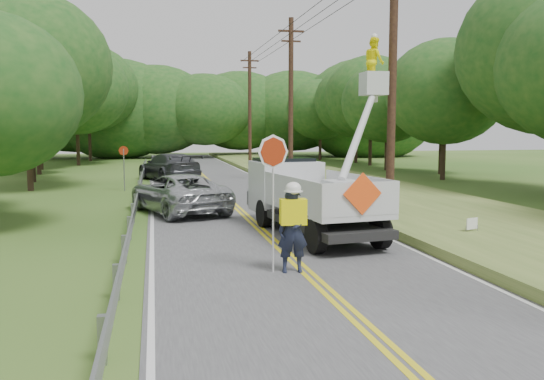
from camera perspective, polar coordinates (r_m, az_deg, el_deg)
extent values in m
plane|color=#2C5919|center=(10.85, 6.71, -11.28)|extent=(140.00, 140.00, 0.00)
cube|color=#444546|center=(24.25, -3.92, -1.51)|extent=(7.20, 96.00, 0.02)
cube|color=yellow|center=(24.24, -4.16, -1.48)|extent=(0.12, 96.00, 0.00)
cube|color=yellow|center=(24.26, -3.69, -1.47)|extent=(0.12, 96.00, 0.00)
cube|color=silver|center=(24.02, -12.10, -1.67)|extent=(0.12, 96.00, 0.00)
cube|color=silver|center=(24.96, 3.95, -1.26)|extent=(0.12, 96.00, 0.00)
cube|color=gray|center=(8.36, -16.90, -14.40)|extent=(0.12, 0.14, 0.70)
cube|color=gray|center=(11.21, -15.59, -9.04)|extent=(0.12, 0.14, 0.70)
cube|color=gray|center=(14.12, -14.83, -5.88)|extent=(0.12, 0.14, 0.70)
cube|color=gray|center=(17.06, -14.34, -3.79)|extent=(0.12, 0.14, 0.70)
cube|color=gray|center=(20.03, -14.00, -2.33)|extent=(0.12, 0.14, 0.70)
cube|color=gray|center=(23.00, -13.74, -1.24)|extent=(0.12, 0.14, 0.70)
cube|color=gray|center=(25.97, -13.55, -0.40)|extent=(0.12, 0.14, 0.70)
cube|color=gray|center=(28.96, -13.39, 0.27)|extent=(0.12, 0.14, 0.70)
cube|color=gray|center=(31.94, -13.26, 0.81)|extent=(0.12, 0.14, 0.70)
cube|color=gray|center=(34.93, -13.16, 1.26)|extent=(0.12, 0.14, 0.70)
cube|color=gray|center=(37.92, -13.07, 1.64)|extent=(0.12, 0.14, 0.70)
cube|color=gray|center=(40.91, -12.99, 1.96)|extent=(0.12, 0.14, 0.70)
cube|color=gray|center=(43.90, -12.93, 2.24)|extent=(0.12, 0.14, 0.70)
cube|color=gray|center=(46.90, -12.87, 2.48)|extent=(0.12, 0.14, 0.70)
cube|color=gray|center=(24.95, -13.39, -0.08)|extent=(0.05, 48.00, 0.34)
cylinder|color=black|center=(20.64, 12.16, 10.91)|extent=(0.30, 0.30, 10.00)
cylinder|color=black|center=(34.86, 1.93, 9.06)|extent=(0.30, 0.30, 10.00)
cube|color=black|center=(35.32, 1.96, 15.88)|extent=(1.60, 0.12, 0.12)
cube|color=black|center=(35.22, 1.96, 14.92)|extent=(1.20, 0.10, 0.10)
cylinder|color=black|center=(49.54, -2.28, 8.20)|extent=(0.30, 0.30, 10.00)
cube|color=black|center=(49.86, -2.30, 13.03)|extent=(1.60, 0.12, 0.12)
cube|color=black|center=(49.80, -2.29, 12.35)|extent=(1.20, 0.10, 0.10)
cylinder|color=black|center=(28.95, 3.79, 17.83)|extent=(0.03, 43.00, 0.03)
cylinder|color=black|center=(29.14, 5.19, 17.74)|extent=(0.03, 43.00, 0.03)
cylinder|color=black|center=(29.35, 6.56, 17.64)|extent=(0.03, 43.00, 0.03)
cube|color=#4E692C|center=(26.18, 11.66, -0.75)|extent=(7.00, 96.00, 0.30)
cylinder|color=#332319|center=(32.36, -23.50, 3.29)|extent=(0.32, 0.32, 3.81)
ellipsoid|color=#174919|center=(32.50, -23.85, 11.50)|extent=(8.88, 8.88, 7.81)
cylinder|color=#332319|center=(37.75, -23.20, 2.84)|extent=(0.32, 0.32, 2.76)
ellipsoid|color=#174919|center=(37.73, -23.42, 7.96)|extent=(6.44, 6.44, 5.67)
cylinder|color=#332319|center=(43.95, -22.67, 2.89)|extent=(0.32, 0.32, 2.18)
ellipsoid|color=#174919|center=(43.90, -22.82, 6.37)|extent=(5.09, 5.09, 4.48)
cylinder|color=#332319|center=(49.22, -22.50, 3.78)|extent=(0.32, 0.32, 3.18)
ellipsoid|color=#174919|center=(49.25, -22.68, 8.30)|extent=(7.41, 7.41, 6.52)
cylinder|color=#332319|center=(53.81, -19.17, 4.50)|extent=(0.32, 0.32, 3.99)
ellipsoid|color=#174919|center=(53.92, -19.35, 9.68)|extent=(9.30, 9.30, 8.19)
cylinder|color=#332319|center=(60.87, -18.07, 4.85)|extent=(0.32, 0.32, 4.32)
ellipsoid|color=#174919|center=(61.01, -18.24, 9.81)|extent=(10.08, 10.08, 8.87)
cylinder|color=#332319|center=(37.79, 17.05, 3.47)|extent=(0.32, 0.32, 3.27)
ellipsoid|color=#174919|center=(37.83, 17.24, 9.53)|extent=(7.64, 7.64, 6.72)
cylinder|color=#332319|center=(42.64, 16.83, 3.73)|extent=(0.32, 0.32, 3.25)
ellipsoid|color=#174919|center=(42.67, 17.00, 9.06)|extent=(7.57, 7.57, 6.67)
cylinder|color=#332319|center=(45.76, 11.60, 3.96)|extent=(0.32, 0.32, 3.14)
ellipsoid|color=#174919|center=(45.78, 11.70, 8.77)|extent=(7.34, 7.34, 6.46)
cylinder|color=#332319|center=(51.42, 9.98, 4.46)|extent=(0.32, 0.32, 3.58)
ellipsoid|color=#174919|center=(51.48, 10.07, 9.34)|extent=(8.36, 8.36, 7.35)
cylinder|color=#332319|center=(55.52, 8.55, 4.58)|extent=(0.32, 0.32, 3.52)
ellipsoid|color=#174919|center=(55.57, 8.63, 9.01)|extent=(8.21, 8.21, 7.23)
cylinder|color=#332319|center=(60.33, 4.93, 4.56)|extent=(0.32, 0.32, 3.12)
ellipsoid|color=#174919|center=(60.34, 4.96, 8.18)|extent=(7.28, 7.28, 6.41)
ellipsoid|color=#174919|center=(69.15, -23.59, 7.54)|extent=(13.49, 10.12, 10.12)
ellipsoid|color=#174919|center=(67.69, -19.60, 7.73)|extent=(12.88, 9.66, 9.66)
ellipsoid|color=#174919|center=(66.37, -15.54, 7.90)|extent=(15.24, 11.43, 11.43)
ellipsoid|color=#174919|center=(65.99, -11.76, 8.01)|extent=(13.56, 10.17, 10.17)
ellipsoid|color=#174919|center=(64.50, -6.86, 8.14)|extent=(10.82, 8.12, 8.12)
ellipsoid|color=#174919|center=(68.43, -3.24, 8.06)|extent=(12.70, 9.53, 9.53)
ellipsoid|color=#174919|center=(68.91, 2.23, 8.05)|extent=(13.02, 9.77, 9.77)
ellipsoid|color=#174919|center=(69.12, 5.60, 8.02)|extent=(11.83, 8.87, 8.87)
ellipsoid|color=#174919|center=(68.80, 9.88, 7.97)|extent=(16.82, 12.62, 12.62)
imported|color=#191E33|center=(12.68, 2.16, -4.16)|extent=(0.73, 0.51, 1.91)
cube|color=#D9D305|center=(12.61, 2.17, -2.22)|extent=(0.61, 0.40, 0.58)
ellipsoid|color=white|center=(12.54, 2.18, 0.18)|extent=(0.36, 0.36, 0.29)
cylinder|color=#B7B7B7|center=(12.60, 0.11, -2.46)|extent=(0.04, 0.04, 2.67)
cylinder|color=maroon|center=(12.47, 0.11, 3.92)|extent=(0.74, 0.26, 0.76)
cylinder|color=black|center=(14.66, 4.51, -4.74)|extent=(0.40, 0.94, 0.91)
cylinder|color=black|center=(15.52, 10.97, -4.22)|extent=(0.40, 0.94, 0.91)
cylinder|color=black|center=(16.39, 1.82, -3.56)|extent=(0.40, 0.94, 0.91)
cylinder|color=black|center=(17.16, 7.76, -3.17)|extent=(0.40, 0.94, 0.91)
cylinder|color=black|center=(18.60, -0.83, -2.39)|extent=(0.40, 0.94, 0.91)
cylinder|color=black|center=(19.28, 4.54, -2.10)|extent=(0.40, 0.94, 0.91)
cube|color=black|center=(17.00, 4.46, -3.00)|extent=(2.77, 6.29, 0.24)
cube|color=#BABCBF|center=(16.33, 5.42, -1.70)|extent=(2.73, 4.62, 0.21)
cube|color=#BABCBF|center=(15.86, 1.91, -0.18)|extent=(0.62, 4.35, 0.86)
cube|color=#BABCBF|center=(16.75, 8.78, 0.10)|extent=(0.62, 4.35, 0.86)
cube|color=#BABCBF|center=(14.35, 9.07, -0.92)|extent=(2.18, 0.34, 0.86)
cube|color=#BABCBF|center=(19.26, 1.40, 0.38)|extent=(2.36, 2.07, 1.71)
cube|color=black|center=(19.39, 1.20, 2.26)|extent=(2.05, 1.47, 0.71)
cube|color=#BABCBF|center=(15.34, 7.08, -0.44)|extent=(0.96, 0.96, 0.76)
cube|color=#BABCBF|center=(20.36, 10.32, 10.60)|extent=(0.81, 0.81, 0.81)
imported|color=#D9D305|center=(20.43, 10.36, 12.78)|extent=(0.62, 0.80, 1.65)
cube|color=#FD4F14|center=(14.27, 9.21, -0.38)|extent=(1.07, 0.18, 1.08)
imported|color=#AEB2B6|center=(22.08, -9.50, -0.32)|extent=(4.17, 5.99, 1.52)
imported|color=#3E4146|center=(36.30, -10.44, 2.35)|extent=(4.34, 6.46, 1.74)
cylinder|color=gray|center=(30.63, -14.84, 1.99)|extent=(0.06, 0.06, 2.24)
cylinder|color=maroon|center=(30.58, -14.89, 3.89)|extent=(0.51, 0.04, 0.51)
cube|color=white|center=(17.34, 19.71, -3.24)|extent=(0.45, 0.20, 0.33)
cylinder|color=gray|center=(17.29, 19.14, -4.20)|extent=(0.02, 0.02, 0.47)
cylinder|color=gray|center=(17.49, 20.20, -4.13)|extent=(0.02, 0.02, 0.47)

